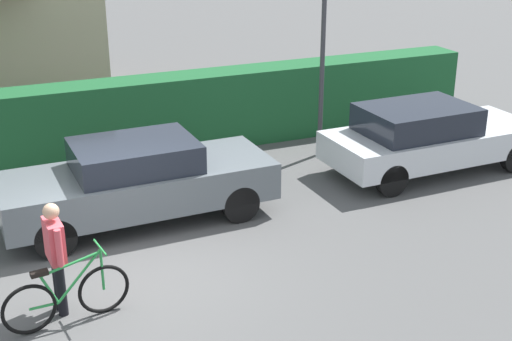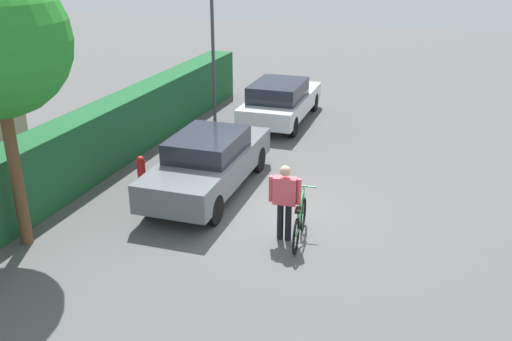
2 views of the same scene
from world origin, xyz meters
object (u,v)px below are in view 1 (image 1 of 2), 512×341
(person_rider, at_px, (55,250))
(parked_car_far, at_px, (428,137))
(parked_car_near, at_px, (138,180))
(bicycle, at_px, (67,297))
(fire_hydrant, at_px, (101,169))
(street_lamp, at_px, (324,24))

(person_rider, bearing_deg, parked_car_far, 17.23)
(parked_car_near, distance_m, person_rider, 2.93)
(parked_car_near, xyz_separation_m, parked_car_far, (5.95, -0.00, -0.02))
(parked_car_near, bearing_deg, bicycle, -121.67)
(bicycle, relative_size, person_rider, 1.05)
(person_rider, bearing_deg, fire_hydrant, 71.01)
(bicycle, distance_m, street_lamp, 7.87)
(parked_car_near, relative_size, person_rider, 2.88)
(parked_car_near, bearing_deg, person_rider, -125.68)
(parked_car_near, height_order, person_rider, person_rider)
(parked_car_far, relative_size, person_rider, 2.77)
(bicycle, distance_m, fire_hydrant, 4.53)
(street_lamp, xyz_separation_m, fire_hydrant, (-4.73, -0.05, -2.41))
(parked_car_near, height_order, fire_hydrant, parked_car_near)
(person_rider, bearing_deg, parked_car_near, 54.32)
(bicycle, height_order, street_lamp, street_lamp)
(parked_car_far, relative_size, bicycle, 2.63)
(street_lamp, bearing_deg, fire_hydrant, -179.39)
(parked_car_far, relative_size, fire_hydrant, 5.47)
(street_lamp, relative_size, fire_hydrant, 5.42)
(parked_car_near, distance_m, bicycle, 3.17)
(bicycle, bearing_deg, parked_car_near, 58.33)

